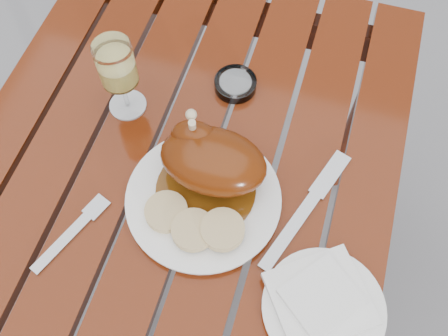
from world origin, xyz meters
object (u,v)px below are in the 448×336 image
(dinner_plate, at_px, (203,199))
(side_plate, at_px, (323,309))
(wine_glass, at_px, (120,79))
(table, at_px, (180,264))
(ashtray, at_px, (235,84))

(dinner_plate, bearing_deg, side_plate, -27.58)
(dinner_plate, xyz_separation_m, side_plate, (0.24, -0.13, -0.00))
(dinner_plate, height_order, side_plate, dinner_plate)
(wine_glass, bearing_deg, side_plate, -32.01)
(table, relative_size, ashtray, 14.10)
(table, relative_size, dinner_plate, 4.35)
(table, height_order, wine_glass, wine_glass)
(wine_glass, bearing_deg, table, -51.82)
(table, xyz_separation_m, side_plate, (0.31, -0.11, 0.38))
(dinner_plate, bearing_deg, table, -162.98)
(table, distance_m, dinner_plate, 0.39)
(table, xyz_separation_m, wine_glass, (-0.14, 0.18, 0.46))
(dinner_plate, bearing_deg, wine_glass, 143.31)
(table, height_order, side_plate, side_plate)
(ashtray, bearing_deg, wine_glass, -151.24)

